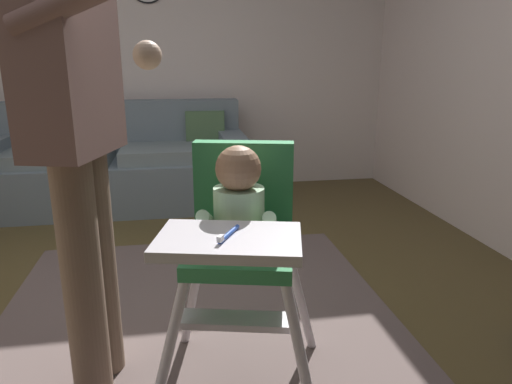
{
  "coord_description": "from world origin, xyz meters",
  "views": [
    {
      "loc": [
        0.17,
        -2.04,
        1.19
      ],
      "look_at": [
        0.42,
        -0.57,
        0.77
      ],
      "focal_mm": 32.55,
      "sensor_mm": 36.0,
      "label": 1
    }
  ],
  "objects": [
    {
      "name": "high_chair",
      "position": [
        0.36,
        -0.56,
        0.64
      ],
      "size": [
        0.72,
        0.82,
        0.94
      ],
      "rotation": [
        0.0,
        0.0,
        -1.81
      ],
      "color": "silver",
      "rests_on": "ground"
    },
    {
      "name": "area_rug",
      "position": [
        0.22,
        -0.2,
        0.0
      ],
      "size": [
        1.89,
        2.3,
        0.01
      ],
      "primitive_type": "cube",
      "color": "#62514E",
      "rests_on": "ground"
    },
    {
      "name": "adult_standing",
      "position": [
        -0.17,
        -0.41,
        0.96
      ],
      "size": [
        0.5,
        0.58,
        1.69
      ],
      "rotation": [
        0.0,
        0.0,
        -0.27
      ],
      "color": "#745C4B",
      "rests_on": "ground"
    },
    {
      "name": "wall_far",
      "position": [
        0.0,
        2.48,
        1.31
      ],
      "size": [
        5.16,
        0.06,
        2.61
      ],
      "primitive_type": "cube",
      "color": "silver",
      "rests_on": "ground"
    },
    {
      "name": "couch",
      "position": [
        -0.33,
        1.96,
        0.33
      ],
      "size": [
        2.12,
        0.86,
        0.86
      ],
      "rotation": [
        0.0,
        0.0,
        -1.57
      ],
      "color": "slate",
      "rests_on": "ground"
    },
    {
      "name": "ground",
      "position": [
        0.0,
        0.0,
        -0.05
      ],
      "size": [
        5.96,
        6.5,
        0.1
      ],
      "primitive_type": "cube",
      "color": "brown"
    }
  ]
}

